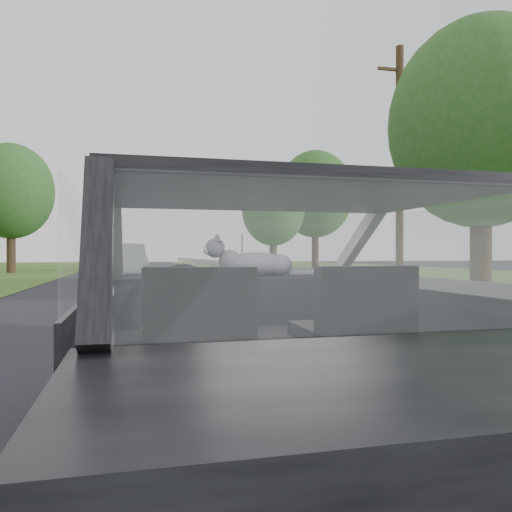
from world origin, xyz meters
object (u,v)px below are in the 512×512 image
subject_car (264,332)px  cat (257,263)px  highway_sign (242,254)px  other_car (123,263)px  utility_pole (400,166)px

subject_car → cat: bearing=79.8°
highway_sign → other_car: bearing=-129.0°
subject_car → utility_pole: utility_pole is taller
cat → subject_car: bearing=-99.6°
subject_car → highway_sign: 23.56m
other_car → subject_car: bearing=-89.8°
subject_car → highway_sign: bearing=78.0°
subject_car → highway_sign: highway_sign is taller
other_car → utility_pole: (9.75, -4.43, 3.54)m
cat → other_car: size_ratio=0.13×
cat → utility_pole: 15.96m
other_car → highway_sign: (5.97, 4.95, 0.33)m
subject_car → highway_sign: (4.90, 23.04, 0.39)m
cat → highway_sign: (4.79, 22.45, 0.02)m
other_car → utility_pole: 11.28m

